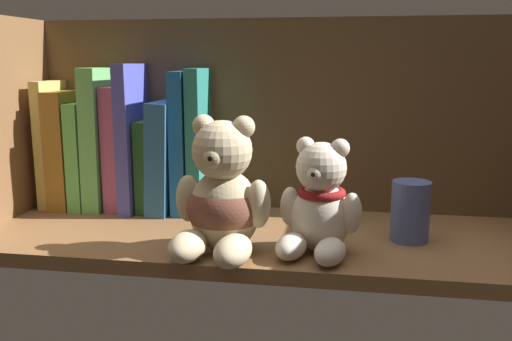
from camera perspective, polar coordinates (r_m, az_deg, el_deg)
name	(u,v)px	position (r cm, az deg, el deg)	size (l,w,h in cm)	color
shelf_board	(269,240)	(80.44, 1.35, -7.19)	(82.53, 28.41, 2.00)	brown
shelf_back_panel	(282,121)	(91.50, 2.74, 5.12)	(84.93, 1.20, 33.35)	brown
book_0	(57,143)	(101.15, -19.96, 2.74)	(1.85, 12.11, 21.29)	tan
book_1	(73,148)	(99.86, -18.47, 2.26)	(3.40, 13.92, 19.65)	olive
book_2	(90,154)	(98.58, -16.83, 1.70)	(2.27, 13.85, 17.79)	#5DBD5B
book_3	(105,138)	(96.92, -15.39, 3.31)	(2.92, 13.59, 23.45)	#67BD65
book_4	(123,147)	(95.85, -13.63, 2.40)	(2.78, 11.91, 20.41)	#BE5789
book_5	(138,136)	(94.54, -12.15, 3.48)	(2.14, 14.92, 24.12)	#4D51BD
book_6	(152,163)	(94.41, -10.71, 0.73)	(1.96, 12.25, 15.03)	#2E662D
book_7	(169,155)	(93.15, -9.02, 1.60)	(3.41, 14.62, 18.10)	#2B6499
book_8	(187,141)	(91.82, -7.19, 3.05)	(2.32, 12.66, 22.95)	#1D64A7
book_9	(202,140)	(91.09, -5.66, 3.16)	(2.18, 11.98, 23.40)	teal
teddy_bear_larger	(222,200)	(70.67, -3.51, -3.04)	(13.20, 13.99, 17.86)	beige
teddy_bear_smaller	(320,205)	(70.82, 6.63, -3.58)	(11.42, 11.74, 15.01)	beige
pillar_candle	(411,212)	(78.32, 15.77, -4.16)	(5.28, 5.28, 8.39)	#4C5B99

